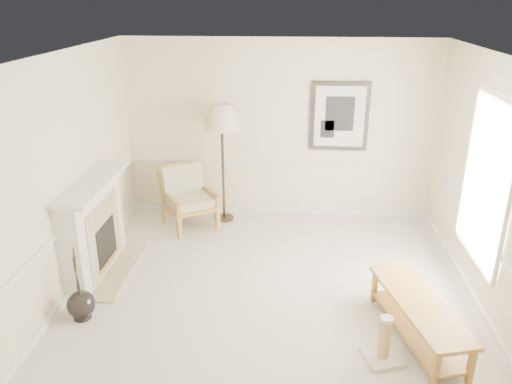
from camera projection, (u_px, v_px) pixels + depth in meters
ground at (269, 304)px, 6.06m from camera, size 5.50×5.50×0.00m
room at (284, 156)px, 5.43m from camera, size 5.04×5.54×2.92m
fireplace at (94, 228)px, 6.55m from camera, size 0.64×1.64×1.31m
floor_vase at (81, 305)px, 5.74m from camera, size 0.32×0.32×0.94m
armchair at (187, 194)px, 7.98m from camera, size 1.05×1.06×0.98m
floor_lamp at (222, 120)px, 7.72m from camera, size 0.65×0.65×1.93m
bench at (418, 314)px, 5.36m from camera, size 0.87×1.68×0.46m
scratching_post at (384, 346)px, 5.09m from camera, size 0.45×0.45×0.51m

